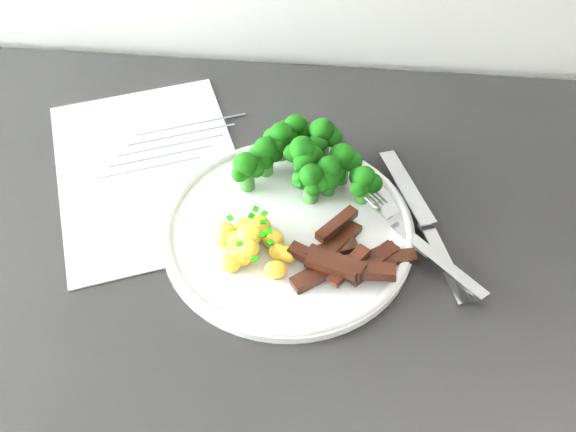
{
  "coord_description": "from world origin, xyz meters",
  "views": [
    {
      "loc": [
        0.09,
        1.19,
        1.48
      ],
      "look_at": [
        0.05,
        1.65,
        0.95
      ],
      "focal_mm": 39.36,
      "sensor_mm": 36.0,
      "label": 1
    }
  ],
  "objects": [
    {
      "name": "knife",
      "position": [
        0.21,
        1.65,
        0.93
      ],
      "size": [
        0.1,
        0.22,
        0.02
      ],
      "color": "silver",
      "rests_on": "plate"
    },
    {
      "name": "plate",
      "position": [
        0.05,
        1.65,
        0.93
      ],
      "size": [
        0.29,
        0.29,
        0.02
      ],
      "color": "white",
      "rests_on": "counter"
    },
    {
      "name": "beef_strips",
      "position": [
        0.11,
        1.61,
        0.94
      ],
      "size": [
        0.14,
        0.11,
        0.03
      ],
      "color": "black",
      "rests_on": "plate"
    },
    {
      "name": "counter",
      "position": [
        -0.06,
        1.66,
        0.46
      ],
      "size": [
        2.45,
        0.61,
        0.92
      ],
      "color": "black",
      "rests_on": "ground"
    },
    {
      "name": "broccoli",
      "position": [
        0.06,
        1.73,
        0.97
      ],
      "size": [
        0.18,
        0.13,
        0.07
      ],
      "color": "#2E6B22",
      "rests_on": "plate"
    },
    {
      "name": "recipe_paper",
      "position": [
        -0.14,
        1.74,
        0.92
      ],
      "size": [
        0.33,
        0.38,
        0.0
      ],
      "color": "white",
      "rests_on": "counter"
    },
    {
      "name": "potatoes",
      "position": [
        0.01,
        1.62,
        0.94
      ],
      "size": [
        0.09,
        0.08,
        0.04
      ],
      "color": "yellow",
      "rests_on": "plate"
    },
    {
      "name": "fork",
      "position": [
        0.19,
        1.64,
        0.94
      ],
      "size": [
        0.15,
        0.16,
        0.02
      ],
      "color": "silver",
      "rests_on": "plate"
    }
  ]
}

